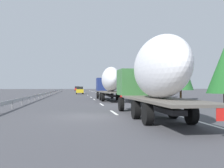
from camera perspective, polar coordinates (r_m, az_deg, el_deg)
ground_plane at (r=56.35m, az=-7.14°, el=-2.38°), size 260.00×260.00×0.00m
lane_stripe_0 at (r=18.60m, az=0.38°, el=-6.18°), size 3.20×0.20×0.01m
lane_stripe_1 at (r=26.86m, az=-2.24°, el=-4.43°), size 3.20×0.20×0.01m
lane_stripe_2 at (r=37.22m, az=-3.88°, el=-3.34°), size 3.20×0.20×0.01m
lane_stripe_3 at (r=44.42m, az=-4.56°, el=-2.88°), size 3.20×0.20×0.01m
lane_stripe_4 at (r=55.65m, az=-5.27°, el=-2.40°), size 3.20×0.20×0.01m
lane_stripe_5 at (r=73.07m, az=-5.94°, el=-1.95°), size 3.20×0.20×0.01m
edge_line_right at (r=61.67m, az=-2.09°, el=-2.21°), size 110.00×0.20×0.01m
truck_lead at (r=34.63m, az=-0.57°, el=0.47°), size 13.76×2.55×4.29m
truck_trailing at (r=15.46m, az=8.95°, el=2.18°), size 13.15×2.55×4.56m
car_yellow_coupe at (r=63.85m, az=-6.99°, el=-1.34°), size 4.36×1.73×1.79m
car_red_compact at (r=106.09m, az=-7.58°, el=-0.99°), size 4.50×1.88×1.83m
road_sign at (r=54.57m, az=-0.04°, el=-0.18°), size 0.10×0.90×3.10m
tree_0 at (r=96.37m, az=-1.63°, el=1.09°), size 3.88×3.88×7.15m
tree_1 at (r=43.69m, az=10.78°, el=2.07°), size 3.23×3.23×6.18m
tree_2 at (r=101.33m, az=-0.43°, el=0.84°), size 3.67×3.67×6.55m
tree_3 at (r=37.29m, az=14.62°, el=2.81°), size 3.42×3.42×6.64m
guardrail_median at (r=59.54m, az=-12.97°, el=-1.71°), size 94.00×0.10×0.76m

